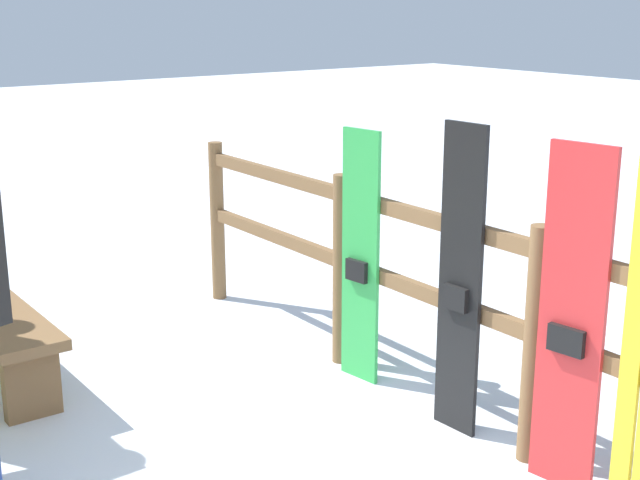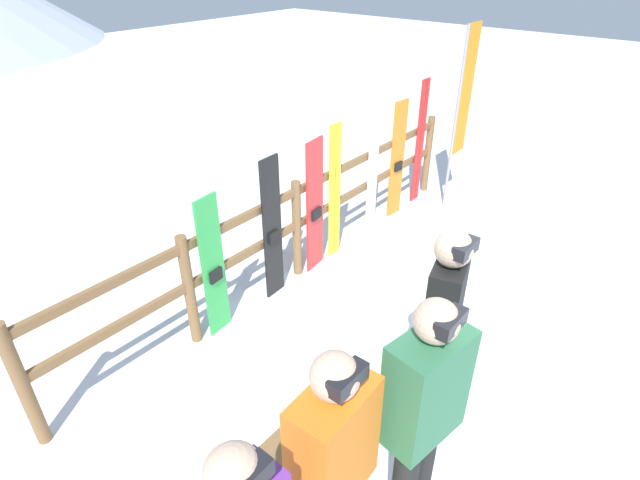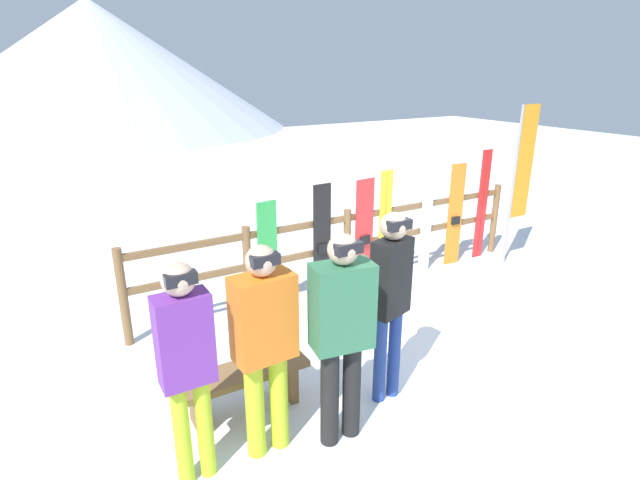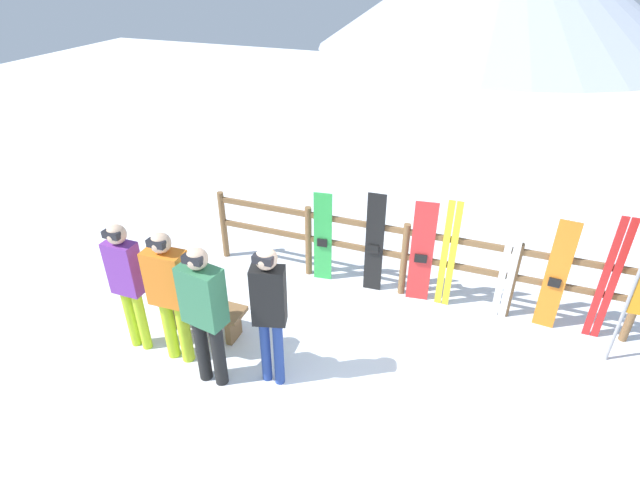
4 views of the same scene
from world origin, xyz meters
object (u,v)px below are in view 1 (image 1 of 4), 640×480
(bench, at_px, (3,336))
(snowboard_black_stripe, at_px, (460,283))
(snowboard_green, at_px, (360,258))
(snowboard_red, at_px, (571,323))

(bench, bearing_deg, snowboard_black_stripe, 43.00)
(bench, relative_size, snowboard_black_stripe, 0.74)
(snowboard_green, relative_size, snowboard_red, 0.93)
(snowboard_black_stripe, xyz_separation_m, snowboard_red, (0.67, -0.00, -0.00))
(bench, distance_m, snowboard_green, 2.02)
(snowboard_black_stripe, relative_size, snowboard_red, 1.01)
(snowboard_black_stripe, bearing_deg, snowboard_green, -179.99)
(snowboard_green, distance_m, snowboard_black_stripe, 0.78)
(snowboard_red, bearing_deg, snowboard_black_stripe, 180.00)
(snowboard_green, xyz_separation_m, snowboard_black_stripe, (0.78, 0.00, 0.06))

